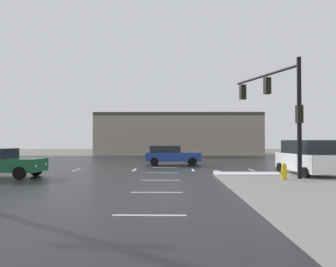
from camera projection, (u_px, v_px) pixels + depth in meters
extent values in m
plane|color=slate|center=(164.00, 170.00, 22.99)|extent=(120.00, 120.00, 0.00)
cube|color=#232326|center=(164.00, 170.00, 22.99)|extent=(44.00, 44.00, 0.02)
cube|color=white|center=(250.00, 174.00, 18.92)|extent=(4.00, 1.60, 0.06)
cube|color=silver|center=(149.00, 215.00, 8.99)|extent=(2.00, 0.15, 0.01)
cube|color=silver|center=(157.00, 192.00, 12.99)|extent=(2.00, 0.15, 0.01)
cube|color=silver|center=(160.00, 180.00, 16.99)|extent=(2.00, 0.15, 0.01)
cube|color=silver|center=(163.00, 173.00, 20.99)|extent=(2.00, 0.15, 0.01)
cube|color=silver|center=(164.00, 168.00, 24.99)|extent=(2.00, 0.15, 0.01)
cube|color=silver|center=(166.00, 164.00, 28.99)|extent=(2.00, 0.15, 0.01)
cube|color=silver|center=(166.00, 161.00, 32.99)|extent=(2.00, 0.15, 0.01)
cube|color=silver|center=(167.00, 159.00, 36.99)|extent=(2.00, 0.15, 0.01)
cube|color=silver|center=(168.00, 157.00, 40.98)|extent=(2.00, 0.15, 0.01)
cube|color=silver|center=(18.00, 170.00, 23.14)|extent=(0.15, 2.00, 0.01)
cube|color=silver|center=(76.00, 170.00, 23.08)|extent=(0.15, 2.00, 0.01)
cube|color=silver|center=(134.00, 170.00, 23.02)|extent=(0.15, 2.00, 0.01)
cube|color=silver|center=(193.00, 170.00, 22.96)|extent=(0.15, 2.00, 0.01)
cube|color=silver|center=(252.00, 170.00, 22.90)|extent=(0.15, 2.00, 0.01)
cube|color=silver|center=(311.00, 170.00, 22.84)|extent=(0.15, 2.00, 0.01)
cube|color=silver|center=(224.00, 176.00, 18.94)|extent=(0.45, 7.00, 0.01)
cylinder|color=black|center=(299.00, 118.00, 16.71)|extent=(0.22, 0.22, 6.05)
cylinder|color=black|center=(264.00, 76.00, 19.52)|extent=(2.10, 5.54, 0.14)
cube|color=black|center=(267.00, 86.00, 19.23)|extent=(0.43, 0.38, 0.95)
sphere|color=#19D833|center=(266.00, 81.00, 19.39)|extent=(0.20, 0.20, 0.20)
cube|color=black|center=(243.00, 92.00, 21.72)|extent=(0.43, 0.38, 0.95)
sphere|color=#19D833|center=(241.00, 88.00, 21.87)|extent=(0.20, 0.20, 0.20)
cube|color=black|center=(299.00, 114.00, 16.71)|extent=(0.28, 0.36, 0.90)
cylinder|color=gold|center=(284.00, 173.00, 16.23)|extent=(0.26, 0.26, 0.60)
sphere|color=gold|center=(284.00, 166.00, 16.24)|extent=(0.25, 0.25, 0.25)
cylinder|color=gold|center=(280.00, 173.00, 16.23)|extent=(0.12, 0.11, 0.11)
cylinder|color=gold|center=(288.00, 173.00, 16.23)|extent=(0.12, 0.11, 0.11)
cube|color=gray|center=(178.00, 136.00, 50.27)|extent=(23.71, 8.00, 5.50)
cube|color=#3F3D3A|center=(178.00, 116.00, 50.33)|extent=(23.71, 8.00, 0.50)
cube|color=#195933|center=(1.00, 165.00, 18.37)|extent=(4.62, 2.14, 0.70)
cylinder|color=black|center=(36.00, 170.00, 19.12)|extent=(0.67, 0.27, 0.66)
cylinder|color=black|center=(19.00, 173.00, 17.33)|extent=(0.67, 0.27, 0.66)
sphere|color=white|center=(45.00, 164.00, 18.75)|extent=(0.18, 0.18, 0.18)
sphere|color=white|center=(35.00, 166.00, 17.60)|extent=(0.18, 0.18, 0.18)
cube|color=white|center=(309.00, 162.00, 18.75)|extent=(2.31, 4.93, 0.95)
cube|color=black|center=(309.00, 147.00, 18.77)|extent=(2.05, 3.49, 0.75)
cylinder|color=black|center=(306.00, 174.00, 17.05)|extent=(0.27, 0.67, 0.66)
cylinder|color=black|center=(311.00, 168.00, 20.43)|extent=(0.27, 0.67, 0.66)
cylinder|color=black|center=(280.00, 168.00, 20.31)|extent=(0.27, 0.67, 0.66)
sphere|color=white|center=(319.00, 165.00, 16.37)|extent=(0.18, 0.18, 0.18)
cube|color=navy|center=(173.00, 157.00, 27.82)|extent=(4.56, 1.97, 0.70)
cube|color=black|center=(165.00, 149.00, 27.81)|extent=(2.53, 1.75, 0.55)
cylinder|color=black|center=(191.00, 160.00, 28.74)|extent=(0.67, 0.24, 0.66)
cylinder|color=black|center=(193.00, 162.00, 26.94)|extent=(0.67, 0.24, 0.66)
cylinder|color=black|center=(155.00, 160.00, 28.67)|extent=(0.67, 0.24, 0.66)
cylinder|color=black|center=(154.00, 162.00, 26.87)|extent=(0.67, 0.24, 0.66)
sphere|color=white|center=(199.00, 156.00, 28.44)|extent=(0.18, 0.18, 0.18)
sphere|color=white|center=(200.00, 157.00, 27.29)|extent=(0.18, 0.18, 0.18)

